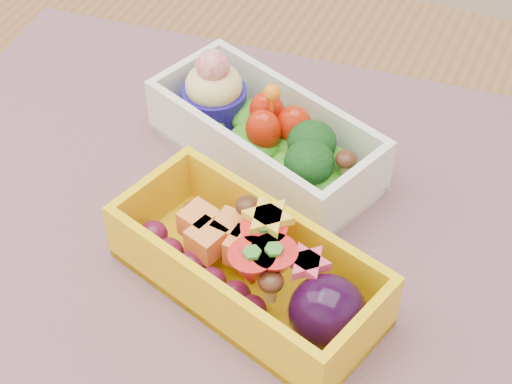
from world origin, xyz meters
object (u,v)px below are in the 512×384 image
at_px(placemat, 244,229).
at_px(bento_yellow, 252,267).
at_px(table, 226,337).
at_px(bento_white, 264,134).

distance_m(placemat, bento_yellow, 0.07).
relative_size(table, bento_yellow, 5.69).
bearing_deg(placemat, table, -94.23).
relative_size(placemat, bento_white, 2.76).
xyz_separation_m(placemat, bento_white, (-0.02, 0.08, 0.03)).
distance_m(placemat, bento_white, 0.08).
distance_m(bento_white, bento_yellow, 0.14).
bearing_deg(placemat, bento_yellow, -60.32).
xyz_separation_m(bento_white, bento_yellow, (0.05, -0.13, 0.00)).
bearing_deg(table, placemat, 85.77).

